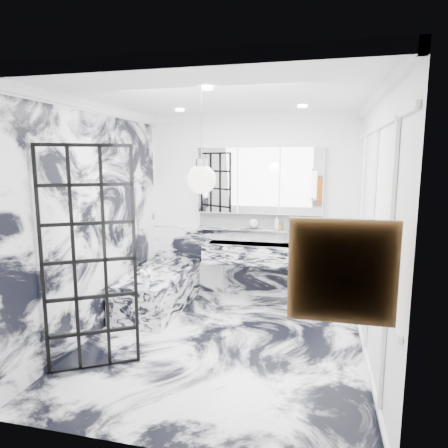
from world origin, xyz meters
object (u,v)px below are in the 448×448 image
(crittall_door, at_px, (90,261))
(trough_sink, at_px, (256,254))
(mirror_cabinet, at_px, (259,181))
(bathtub, at_px, (158,290))

(crittall_door, distance_m, trough_sink, 2.75)
(crittall_door, distance_m, mirror_cabinet, 2.95)
(trough_sink, xyz_separation_m, mirror_cabinet, (-0.00, 0.17, 1.09))
(crittall_door, xyz_separation_m, trough_sink, (1.31, 2.38, -0.41))
(crittall_door, relative_size, mirror_cabinet, 1.19)
(crittall_door, bearing_deg, bathtub, 59.68)
(bathtub, bearing_deg, crittall_door, -89.56)
(crittall_door, xyz_separation_m, mirror_cabinet, (1.31, 2.55, 0.68))
(crittall_door, relative_size, trough_sink, 1.42)
(crittall_door, distance_m, bathtub, 1.92)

